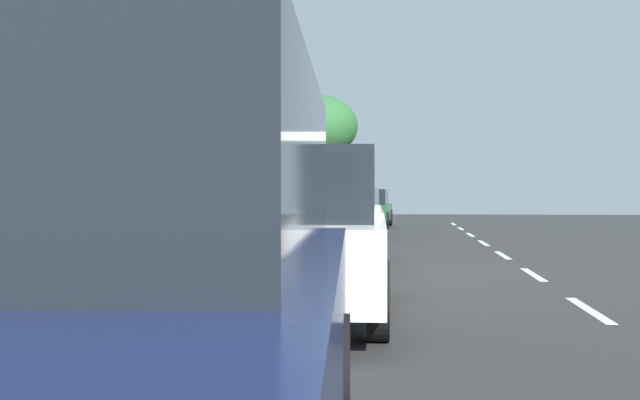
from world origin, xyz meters
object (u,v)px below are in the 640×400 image
parked_sedan_grey_second (355,213)px  street_tree_near_cyclist (319,127)px  pedestrian_on_phone (250,199)px  parked_sedan_green_nearest (367,208)px  parked_pickup_white_far (302,240)px  street_tree_mid_block (259,102)px  fire_hydrant (315,217)px  bicycle_at_curb (300,248)px  parked_suv_dark_blue_farthest (114,303)px  parked_sedan_black_mid (337,228)px  cyclist_with_backpack (292,217)px

parked_sedan_grey_second → street_tree_near_cyclist: (1.96, -8.37, 3.38)m
street_tree_near_cyclist → pedestrian_on_phone: size_ratio=3.06×
parked_sedan_green_nearest → parked_pickup_white_far: size_ratio=0.84×
street_tree_near_cyclist → street_tree_mid_block: bearing=90.0°
fire_hydrant → bicycle_at_curb: bearing=94.5°
parked_suv_dark_blue_farthest → bicycle_at_curb: (0.69, -11.90, -0.63)m
parked_sedan_green_nearest → parked_sedan_grey_second: 6.72m
parked_pickup_white_far → street_tree_near_cyclist: (2.23, -24.38, 3.23)m
parked_sedan_grey_second → street_tree_near_cyclist: size_ratio=0.84×
street_tree_mid_block → parked_sedan_grey_second: bearing=-107.3°
parked_sedan_black_mid → parked_suv_dark_blue_farthest: 12.23m
parked_suv_dark_blue_farthest → street_tree_near_cyclist: (2.19, -30.60, 3.11)m
street_tree_near_cyclist → fire_hydrant: bearing=94.7°
parked_sedan_black_mid → pedestrian_on_phone: 14.95m
parked_suv_dark_blue_farthest → cyclist_with_backpack: parked_suv_dark_blue_farthest is taller
parked_sedan_grey_second → street_tree_mid_block: 7.21m
cyclist_with_backpack → pedestrian_on_phone: 14.61m
parked_sedan_grey_second → parked_sedan_black_mid: 10.01m
street_tree_mid_block → parked_pickup_white_far: bearing=103.0°
parked_pickup_white_far → parked_sedan_green_nearest: bearing=-89.7°
street_tree_near_cyclist → pedestrian_on_phone: 5.51m
parked_sedan_black_mid → street_tree_mid_block: (2.17, -3.68, 2.87)m
parked_sedan_green_nearest → fire_hydrant: (1.50, 5.71, -0.17)m
parked_sedan_grey_second → pedestrian_on_phone: pedestrian_on_phone is taller
fire_hydrant → pedestrian_on_phone: bearing=-49.5°
parked_suv_dark_blue_farthest → pedestrian_on_phone: (4.38, -26.52, 0.13)m
street_tree_mid_block → bicycle_at_curb: bearing=110.5°
parked_suv_dark_blue_farthest → street_tree_mid_block: size_ratio=1.02×
parked_sedan_grey_second → pedestrian_on_phone: bearing=-45.9°
parked_pickup_white_far → parked_suv_dark_blue_farthest: 6.22m
parked_sedan_green_nearest → street_tree_mid_block: 13.51m
parked_sedan_grey_second → fire_hydrant: size_ratio=5.31×
cyclist_with_backpack → bicycle_at_curb: bearing=117.1°
parked_sedan_grey_second → bicycle_at_curb: 10.34m
parked_sedan_grey_second → cyclist_with_backpack: (0.69, 9.89, 0.21)m
bicycle_at_curb → fire_hydrant: size_ratio=1.56×
parked_suv_dark_blue_farthest → bicycle_at_curb: parked_suv_dark_blue_farthest is taller
parked_sedan_grey_second → street_tree_mid_block: (1.96, 6.32, 2.87)m
parked_pickup_white_far → pedestrian_on_phone: parked_pickup_white_far is taller
parked_sedan_black_mid → fire_hydrant: parked_sedan_black_mid is taller
pedestrian_on_phone → parked_pickup_white_far: bearing=102.3°
bicycle_at_curb → street_tree_mid_block: 5.36m
parked_sedan_grey_second → street_tree_near_cyclist: 9.24m
parked_suv_dark_blue_farthest → pedestrian_on_phone: parked_suv_dark_blue_farthest is taller
parked_suv_dark_blue_farthest → pedestrian_on_phone: bearing=-80.6°
parked_suv_dark_blue_farthest → street_tree_near_cyclist: size_ratio=0.90×
parked_pickup_white_far → pedestrian_on_phone: 20.78m
parked_sedan_black_mid → street_tree_near_cyclist: street_tree_near_cyclist is taller
parked_sedan_green_nearest → street_tree_near_cyclist: (2.11, -1.66, 3.38)m
parked_sedan_green_nearest → parked_sedan_black_mid: 16.72m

